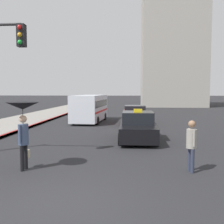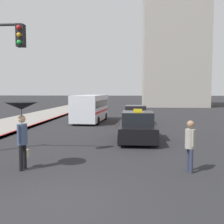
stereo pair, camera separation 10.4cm
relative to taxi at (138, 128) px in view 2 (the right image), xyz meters
The scene contains 7 objects.
ground_plane 8.23m from the taxi, 104.23° to the right, with size 300.00×300.00×0.00m, color #262628.
taxi is the anchor object (origin of this frame).
sedan_red 6.90m from the taxi, 90.43° to the left, with size 1.91×4.12×1.43m.
ambulance_van 8.87m from the taxi, 115.22° to the left, with size 2.39×5.83×2.23m.
pedestrian_with_umbrella 6.72m from the taxi, 124.97° to the right, with size 1.05×1.05×2.20m.
pedestrian_man 5.48m from the taxi, 73.56° to the right, with size 0.37×0.47×1.64m.
building_tower_near 34.62m from the taxi, 78.51° to the left, with size 10.27×9.21×22.19m.
Camera 2 is at (1.77, -5.56, 2.55)m, focal length 42.00 mm.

